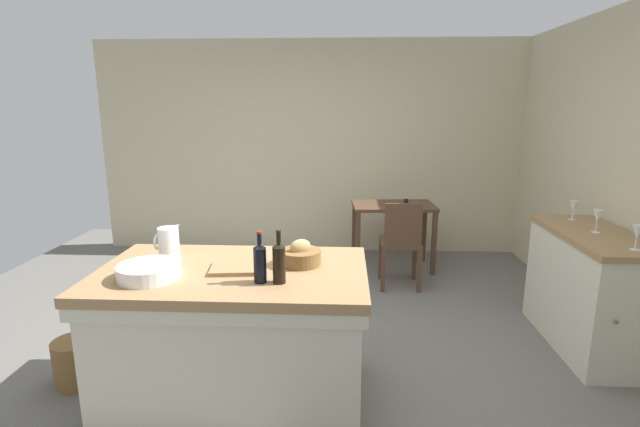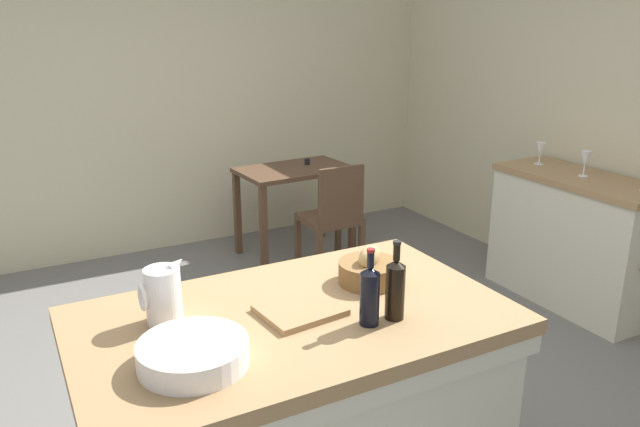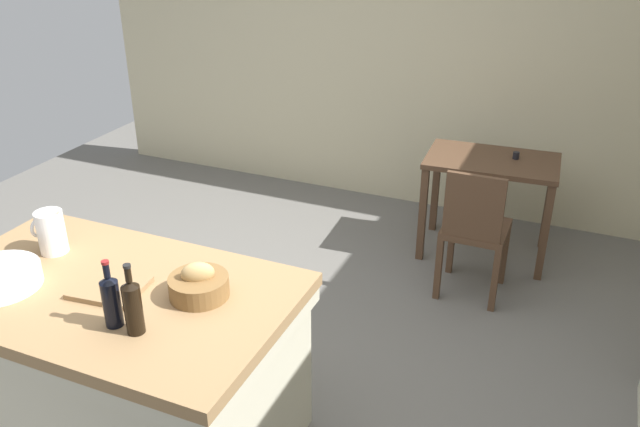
# 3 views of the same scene
# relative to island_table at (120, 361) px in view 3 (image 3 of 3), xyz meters

# --- Properties ---
(ground_plane) EXTENTS (6.76, 6.76, 0.00)m
(ground_plane) POSITION_rel_island_table_xyz_m (0.28, 0.65, -0.47)
(ground_plane) COLOR #66635E
(wall_back) EXTENTS (5.32, 0.12, 2.60)m
(wall_back) POSITION_rel_island_table_xyz_m (0.28, 3.25, 0.83)
(wall_back) COLOR beige
(wall_back) RESTS_ON ground
(island_table) EXTENTS (1.62, 0.97, 0.86)m
(island_table) POSITION_rel_island_table_xyz_m (0.00, 0.00, 0.00)
(island_table) COLOR #99754C
(island_table) RESTS_ON ground
(writing_desk) EXTENTS (0.93, 0.61, 0.79)m
(writing_desk) POSITION_rel_island_table_xyz_m (1.23, 2.53, 0.16)
(writing_desk) COLOR #513826
(writing_desk) RESTS_ON ground
(wooden_chair) EXTENTS (0.40, 0.40, 0.91)m
(wooden_chair) POSITION_rel_island_table_xyz_m (1.25, 1.92, 0.03)
(wooden_chair) COLOR #513826
(wooden_chair) RESTS_ON ground
(pitcher) EXTENTS (0.17, 0.13, 0.25)m
(pitcher) POSITION_rel_island_table_xyz_m (-0.44, 0.16, 0.50)
(pitcher) COLOR white
(pitcher) RESTS_ON island_table
(bread_basket) EXTENTS (0.26, 0.26, 0.16)m
(bread_basket) POSITION_rel_island_table_xyz_m (0.40, 0.11, 0.45)
(bread_basket) COLOR brown
(bread_basket) RESTS_ON island_table
(cutting_board) EXTENTS (0.32, 0.28, 0.02)m
(cutting_board) POSITION_rel_island_table_xyz_m (0.02, -0.01, 0.41)
(cutting_board) COLOR #99754C
(cutting_board) RESTS_ON island_table
(wine_bottle_dark) EXTENTS (0.07, 0.07, 0.30)m
(wine_bottle_dark) POSITION_rel_island_table_xyz_m (0.32, -0.21, 0.52)
(wine_bottle_dark) COLOR black
(wine_bottle_dark) RESTS_ON island_table
(wine_bottle_amber) EXTENTS (0.07, 0.07, 0.29)m
(wine_bottle_amber) POSITION_rel_island_table_xyz_m (0.21, -0.20, 0.52)
(wine_bottle_amber) COLOR black
(wine_bottle_amber) RESTS_ON island_table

